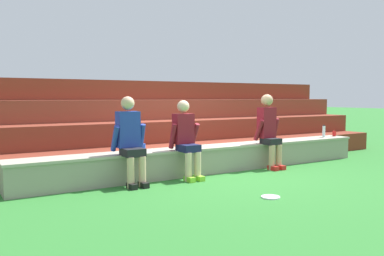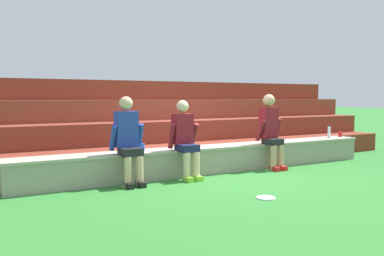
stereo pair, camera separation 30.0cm
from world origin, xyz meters
name	(u,v)px [view 1 (the left image)]	position (x,y,z in m)	size (l,w,h in m)	color
ground_plane	(220,174)	(0.00, 0.00, 0.00)	(80.00, 80.00, 0.00)	#2D752D
stone_seating_wall	(213,158)	(0.00, 0.25, 0.25)	(7.05, 0.54, 0.47)	gray
brick_bleachers	(160,129)	(0.00, 2.34, 0.65)	(10.41, 2.60, 1.73)	maroon
person_far_left	(130,139)	(-1.71, 0.00, 0.72)	(0.52, 0.57, 1.37)	#DBAD89
person_left_of_center	(186,138)	(-0.73, -0.03, 0.68)	(0.51, 0.56, 1.30)	beige
person_center	(269,129)	(1.12, -0.02, 0.75)	(0.50, 0.52, 1.41)	tan
water_bottle_center_gap	(274,136)	(1.50, 0.25, 0.58)	(0.08, 0.08, 0.23)	green
water_bottle_near_right	(324,131)	(2.99, 0.25, 0.60)	(0.06, 0.06, 0.27)	silver
plastic_cup_right_end	(143,147)	(-1.36, 0.30, 0.53)	(0.09, 0.09, 0.12)	blue
plastic_cup_left_end	(334,134)	(3.39, 0.29, 0.53)	(0.08, 0.08, 0.12)	red
frisbee	(271,197)	(-0.42, -1.74, 0.01)	(0.26, 0.26, 0.02)	white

